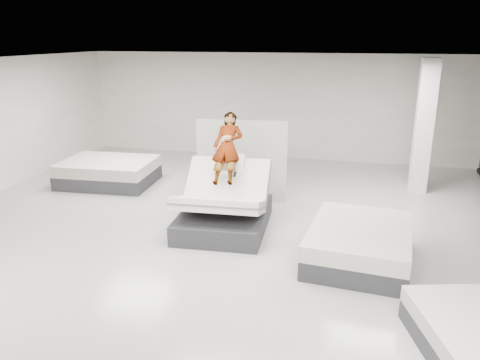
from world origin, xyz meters
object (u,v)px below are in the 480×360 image
Objects in this scene: person at (227,160)px; remote at (235,174)px; flat_bed_left_far at (109,172)px; column at (424,127)px; divider_panel at (241,161)px; hero_bed at (224,208)px; flat_bed_right_far at (360,244)px.

person is 11.19× the size of remote.
flat_bed_left_far is 0.74× the size of column.
remote is at bearing -137.57° from column.
hero_bed is at bearing -93.38° from divider_panel.
divider_panel is at bearing -5.87° from flat_bed_left_far.
flat_bed_left_far is at bearing 168.18° from divider_panel.
remote is (0.24, -0.34, -0.17)m from person.
hero_bed is at bearing 163.59° from flat_bed_right_far.
hero_bed is 5.39m from column.
remote is 0.06× the size of flat_bed_right_far.
flat_bed_left_far is (-6.32, 2.88, 0.01)m from flat_bed_right_far.
column is (4.07, 1.70, 0.66)m from divider_panel.
flat_bed_left_far is at bearing 150.67° from person.
remote is 0.07× the size of divider_panel.
divider_panel is 0.65× the size of column.
remote is at bearing -86.24° from divider_panel.
column reaches higher than divider_panel.
divider_panel is (-0.06, 1.41, -0.38)m from person.
flat_bed_right_far is at bearing -108.14° from column.
flat_bed_right_far is at bearing -16.41° from hero_bed.
person is 1.46m from divider_panel.
column reaches higher than remote.
hero_bed is 0.96× the size of flat_bed_left_far.
hero_bed is at bearing 173.19° from remote.
flat_bed_right_far is at bearing -26.06° from person.
hero_bed is 16.36× the size of remote.
divider_panel reaches higher than hero_bed.
person is at bearing -142.21° from column.
remote is at bearing -57.85° from person.
flat_bed_right_far is at bearing -48.89° from divider_panel.
flat_bed_right_far is (2.63, -1.09, -1.02)m from person.
person is at bearing -93.60° from divider_panel.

